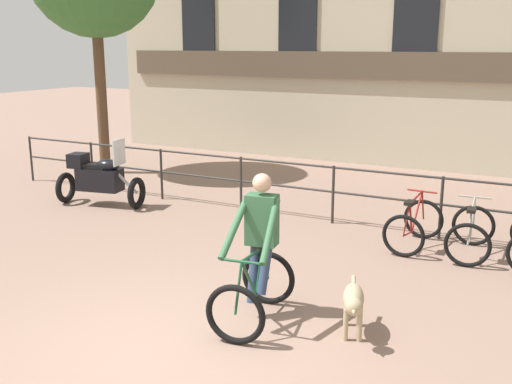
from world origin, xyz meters
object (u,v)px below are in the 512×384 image
Objects in this scene: parked_bicycle_near_lamp at (414,226)px; dog at (353,301)px; parked_bicycle_mid_left at (471,233)px; parked_motorcycle at (99,178)px; cyclist_with_bike at (257,256)px.

dog is at bearing 95.80° from parked_bicycle_near_lamp.
parked_bicycle_near_lamp is 0.85m from parked_bicycle_mid_left.
parked_motorcycle reaches higher than parked_bicycle_near_lamp.
parked_motorcycle is (-5.10, 3.04, -0.20)m from cyclist_with_bike.
cyclist_with_bike is 1.81× the size of dog.
parked_bicycle_mid_left is at bearing 58.68° from dog.
parked_bicycle_near_lamp and parked_bicycle_mid_left have the same top height.
parked_bicycle_near_lamp is at bearing -97.73° from parked_motorcycle.
parked_bicycle_mid_left is (6.99, 0.33, -0.20)m from parked_motorcycle.
parked_motorcycle is at bearing 135.89° from dog.
cyclist_with_bike reaches higher than parked_bicycle_mid_left.
parked_bicycle_mid_left is (0.85, -0.00, -0.00)m from parked_bicycle_near_lamp.
cyclist_with_bike is 3.88m from parked_bicycle_mid_left.
parked_bicycle_near_lamp is at bearing 73.29° from dog.
parked_bicycle_mid_left is at bearing 52.95° from cyclist_with_bike.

